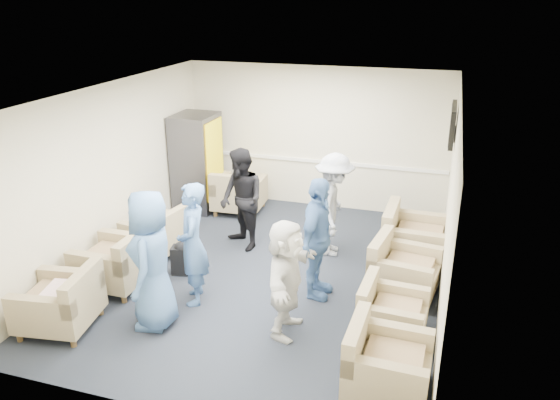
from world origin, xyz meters
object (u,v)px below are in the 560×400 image
(person_mid_left, at_px, (193,244))
(person_back_right, at_px, (334,205))
(armchair_left_mid, at_px, (118,263))
(armchair_corner, at_px, (238,195))
(armchair_left_far, at_px, (158,235))
(person_front_right, at_px, (286,278))
(vending_machine, at_px, (197,162))
(armchair_right_midfar, at_px, (400,271))
(armchair_left_near, at_px, (63,304))
(person_back_left, at_px, (242,200))
(armchair_right_near, at_px, (383,365))
(person_mid_right, at_px, (317,239))
(person_front_left, at_px, (152,260))
(armchair_right_far, at_px, (411,240))
(armchair_right_midnear, at_px, (388,314))

(person_mid_left, relative_size, person_back_right, 1.02)
(armchair_left_mid, distance_m, armchair_corner, 3.17)
(armchair_left_far, bearing_deg, person_front_right, 70.04)
(vending_machine, bearing_deg, armchair_right_midfar, -27.83)
(armchair_left_near, height_order, person_front_right, person_front_right)
(armchair_right_midfar, height_order, person_back_right, person_back_right)
(armchair_left_mid, height_order, person_back_right, person_back_right)
(armchair_left_near, bearing_deg, person_back_left, 147.25)
(armchair_left_mid, xyz_separation_m, armchair_corner, (0.61, 3.11, -0.01))
(armchair_right_near, relative_size, person_back_right, 0.52)
(armchair_right_midfar, relative_size, person_mid_right, 0.57)
(armchair_left_mid, distance_m, person_back_left, 2.17)
(person_front_left, bearing_deg, person_back_right, 133.27)
(armchair_left_mid, relative_size, armchair_right_near, 1.05)
(armchair_left_near, height_order, person_mid_left, person_mid_left)
(armchair_left_far, distance_m, armchair_right_far, 3.97)
(armchair_corner, height_order, vending_machine, vending_machine)
(armchair_left_mid, xyz_separation_m, person_front_right, (2.59, -0.36, 0.38))
(armchair_right_far, distance_m, person_front_right, 2.70)
(armchair_right_midfar, height_order, person_front_left, person_front_left)
(person_mid_right, distance_m, person_front_right, 0.97)
(person_mid_left, bearing_deg, armchair_corner, 168.16)
(person_front_left, bearing_deg, person_mid_right, 112.10)
(armchair_left_near, distance_m, armchair_right_midnear, 4.00)
(person_mid_right, bearing_deg, armchair_right_midnear, -119.06)
(armchair_right_near, distance_m, person_mid_left, 2.92)
(armchair_corner, bearing_deg, armchair_left_mid, 75.94)
(armchair_right_midnear, xyz_separation_m, person_back_left, (-2.58, 1.82, 0.52))
(armchair_right_midnear, bearing_deg, armchair_corner, 48.04)
(armchair_right_near, bearing_deg, armchair_left_mid, 75.95)
(armchair_left_mid, xyz_separation_m, person_mid_left, (1.20, -0.02, 0.48))
(vending_machine, height_order, person_back_right, vending_machine)
(person_back_right, distance_m, person_mid_right, 1.35)
(person_mid_right, bearing_deg, armchair_left_mid, 106.23)
(armchair_left_far, bearing_deg, person_back_right, 117.15)
(person_mid_left, bearing_deg, person_back_right, 120.43)
(person_back_left, relative_size, person_front_right, 1.12)
(armchair_right_midnear, distance_m, armchair_corner, 4.52)
(armchair_right_midnear, xyz_separation_m, person_back_right, (-1.12, 2.04, 0.52))
(person_mid_left, distance_m, person_mid_right, 1.66)
(person_mid_left, relative_size, person_front_right, 1.13)
(armchair_left_near, bearing_deg, armchair_left_mid, 168.37)
(vending_machine, height_order, person_mid_left, vending_machine)
(person_front_left, relative_size, person_front_right, 1.20)
(armchair_left_far, relative_size, armchair_corner, 1.01)
(person_back_right, height_order, person_front_right, person_back_right)
(person_front_left, bearing_deg, armchair_left_far, -165.44)
(armchair_left_near, xyz_separation_m, vending_machine, (-0.14, 4.23, 0.58))
(armchair_left_far, height_order, person_front_left, person_front_left)
(person_front_left, bearing_deg, person_back_left, 160.49)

